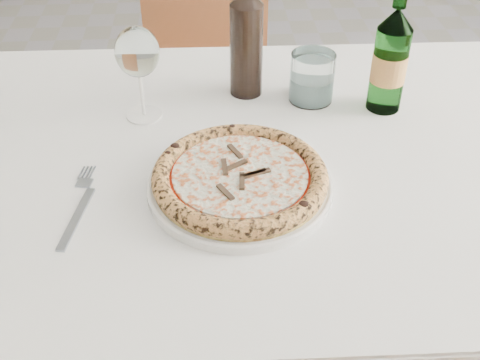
{
  "coord_description": "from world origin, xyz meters",
  "views": [
    {
      "loc": [
        -0.21,
        -0.82,
        1.35
      ],
      "look_at": [
        -0.16,
        -0.08,
        0.78
      ],
      "focal_mm": 45.0,
      "sensor_mm": 36.0,
      "label": 1
    }
  ],
  "objects": [
    {
      "name": "dining_table",
      "position": [
        -0.16,
        0.02,
        0.67
      ],
      "size": [
        1.43,
        0.86,
        0.76
      ],
      "color": "brown",
      "rests_on": "floor"
    },
    {
      "name": "tumbler",
      "position": [
        -0.0,
        0.19,
        0.8
      ],
      "size": [
        0.08,
        0.08,
        0.09
      ],
      "color": "white",
      "rests_on": "dining_table"
    },
    {
      "name": "wine_bottle",
      "position": [
        -0.12,
        0.23,
        0.87
      ],
      "size": [
        0.06,
        0.06,
        0.26
      ],
      "color": "black",
      "rests_on": "dining_table"
    },
    {
      "name": "fork",
      "position": [
        -0.4,
        -0.11,
        0.76
      ],
      "size": [
        0.04,
        0.2,
        0.0
      ],
      "color": "#8F9BAC",
      "rests_on": "dining_table"
    },
    {
      "name": "plate",
      "position": [
        -0.16,
        -0.08,
        0.76
      ],
      "size": [
        0.29,
        0.29,
        0.02
      ],
      "color": "white",
      "rests_on": "dining_table"
    },
    {
      "name": "wine_glass",
      "position": [
        -0.32,
        0.15,
        0.88
      ],
      "size": [
        0.08,
        0.08,
        0.18
      ],
      "color": "white",
      "rests_on": "dining_table"
    },
    {
      "name": "beer_bottle",
      "position": [
        0.13,
        0.15,
        0.85
      ],
      "size": [
        0.06,
        0.06,
        0.25
      ],
      "color": "#4A8C4B",
      "rests_on": "dining_table"
    },
    {
      "name": "chair_far",
      "position": [
        -0.2,
        0.84,
        0.53
      ],
      "size": [
        0.39,
        0.4,
        0.93
      ],
      "color": "brown",
      "rests_on": "floor"
    },
    {
      "name": "pizza",
      "position": [
        -0.16,
        -0.08,
        0.78
      ],
      "size": [
        0.27,
        0.27,
        0.03
      ],
      "color": "#E3C261",
      "rests_on": "plate"
    }
  ]
}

